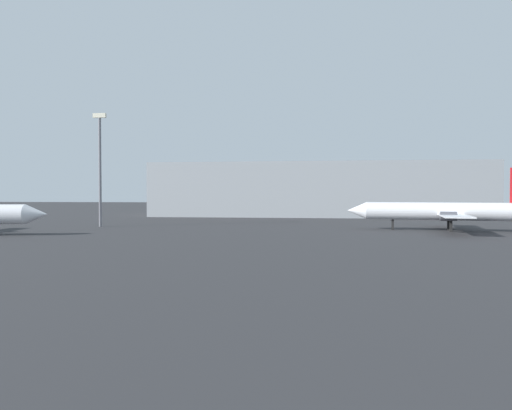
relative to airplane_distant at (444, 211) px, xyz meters
name	(u,v)px	position (x,y,z in m)	size (l,w,h in m)	color
airplane_distant	(444,211)	(0.00, 0.00, 0.00)	(29.93, 24.21, 10.00)	white
light_mast_left	(100,163)	(-59.01, 1.95, 8.35)	(2.40, 0.50, 20.45)	slate
terminal_building	(316,190)	(-20.03, 46.66, 3.86)	(86.36, 21.03, 14.01)	#999EA3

